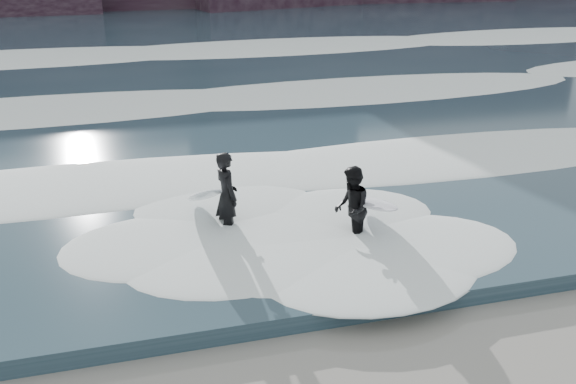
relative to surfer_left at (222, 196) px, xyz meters
name	(u,v)px	position (x,y,z in m)	size (l,w,h in m)	color
sea	(166,41)	(1.02, 22.65, -0.69)	(90.00, 52.00, 0.30)	#253A46
foam_near	(247,166)	(1.02, 2.65, -0.44)	(60.00, 3.20, 0.20)	white
foam_mid	(203,94)	(1.02, 9.65, -0.42)	(60.00, 4.00, 0.24)	white
foam_far	(174,48)	(1.02, 18.65, -0.39)	(60.00, 4.80, 0.30)	white
surfer_left	(222,196)	(0.00, 0.00, 0.00)	(1.00, 1.88, 1.67)	black
surfer_right	(355,208)	(2.19, -1.01, -0.06)	(1.20, 2.11, 1.54)	black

